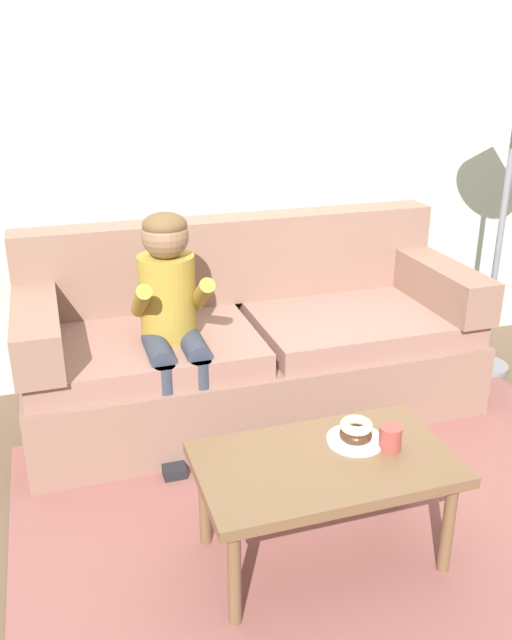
{
  "coord_description": "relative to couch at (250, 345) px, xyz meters",
  "views": [
    {
      "loc": [
        -1.05,
        -2.15,
        1.76
      ],
      "look_at": [
        -0.22,
        0.45,
        0.65
      ],
      "focal_mm": 37.46,
      "sensor_mm": 36.0,
      "label": 1
    }
  ],
  "objects": [
    {
      "name": "ground",
      "position": [
        0.12,
        -0.85,
        -0.34
      ],
      "size": [
        10.0,
        10.0,
        0.0
      ],
      "primitive_type": "plane",
      "color": "brown"
    },
    {
      "name": "wall_back",
      "position": [
        0.12,
        0.55,
        1.06
      ],
      "size": [
        8.0,
        0.1,
        2.8
      ],
      "primitive_type": "cube",
      "color": "beige",
      "rests_on": "ground"
    },
    {
      "name": "area_rug",
      "position": [
        0.12,
        -1.1,
        -0.34
      ],
      "size": [
        2.66,
        2.04,
        0.01
      ],
      "primitive_type": "cube",
      "color": "brown",
      "rests_on": "ground"
    },
    {
      "name": "couch",
      "position": [
        0.0,
        0.0,
        0.0
      ],
      "size": [
        2.25,
        0.9,
        0.95
      ],
      "color": "#846051",
      "rests_on": "ground"
    },
    {
      "name": "coffee_table",
      "position": [
        -0.09,
        -1.19,
        0.04
      ],
      "size": [
        0.9,
        0.52,
        0.43
      ],
      "color": "brown",
      "rests_on": "ground"
    },
    {
      "name": "person_child",
      "position": [
        -0.44,
        -0.21,
        0.33
      ],
      "size": [
        0.34,
        0.58,
        1.1
      ],
      "color": "olive",
      "rests_on": "ground"
    },
    {
      "name": "plate",
      "position": [
        0.06,
        -1.12,
        0.1
      ],
      "size": [
        0.21,
        0.21,
        0.01
      ],
      "primitive_type": "cylinder",
      "color": "white",
      "rests_on": "coffee_table"
    },
    {
      "name": "donut",
      "position": [
        0.06,
        -1.12,
        0.12
      ],
      "size": [
        0.13,
        0.13,
        0.04
      ],
      "primitive_type": "torus",
      "rotation": [
        0.0,
        0.0,
        1.66
      ],
      "color": "#422619",
      "rests_on": "plate"
    },
    {
      "name": "donut_second",
      "position": [
        0.06,
        -1.12,
        0.16
      ],
      "size": [
        0.15,
        0.15,
        0.04
      ],
      "primitive_type": "torus",
      "rotation": [
        0.0,
        0.0,
        0.27
      ],
      "color": "beige",
      "rests_on": "donut"
    },
    {
      "name": "mug",
      "position": [
        0.15,
        -1.2,
        0.14
      ],
      "size": [
        0.08,
        0.08,
        0.09
      ],
      "primitive_type": "cylinder",
      "color": "#993D38",
      "rests_on": "coffee_table"
    }
  ]
}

